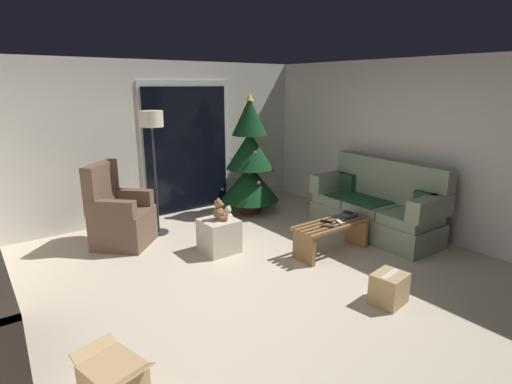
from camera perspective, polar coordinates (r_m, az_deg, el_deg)
ground_plane at (r=4.51m, az=1.26°, el=-13.18°), size 7.00×7.00×0.00m
wall_back at (r=6.72m, az=-15.03°, el=6.99°), size 5.72×0.12×2.50m
wall_right at (r=6.23m, az=22.71°, el=5.73°), size 0.12×6.00×2.50m
patio_door_frame at (r=6.93m, az=-9.81°, el=6.26°), size 1.60×0.02×2.20m
patio_door_glass at (r=6.92m, az=-9.72°, el=5.84°), size 1.50×0.02×2.10m
couch at (r=6.13m, az=16.78°, el=-2.03°), size 0.84×1.96×1.08m
coffee_table at (r=5.32m, az=10.72°, el=-5.70°), size 1.10×0.40×0.41m
remote_white at (r=5.28m, az=11.80°, el=-4.19°), size 0.11×0.16×0.02m
remote_black at (r=5.26m, az=9.96°, el=-4.13°), size 0.11×0.16×0.02m
remote_graphite at (r=5.10m, az=10.14°, el=-4.78°), size 0.13×0.15×0.02m
book_stack at (r=5.53m, az=12.94°, el=-3.20°), size 0.25×0.17×0.05m
cell_phone at (r=5.53m, az=12.94°, el=-2.82°), size 0.08×0.15×0.01m
christmas_tree at (r=6.72m, az=-0.89°, el=4.36°), size 1.00×1.00×2.00m
armchair at (r=5.75m, az=-18.84°, el=-3.31°), size 0.97×0.97×1.13m
floor_lamp at (r=5.80m, az=-14.51°, el=8.37°), size 0.32×0.32×1.78m
ottoman at (r=5.30m, az=-5.27°, el=-6.19°), size 0.44×0.44×0.44m
teddy_bear_chestnut at (r=5.19m, az=-5.24°, el=-2.68°), size 0.22×0.21×0.29m
teddy_bear_cream_by_tree at (r=6.39m, az=-4.07°, el=-3.36°), size 0.21×0.21×0.29m
cardboard_box_taped_mid_floor at (r=4.34m, az=18.35°, el=-12.87°), size 0.37×0.33×0.32m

